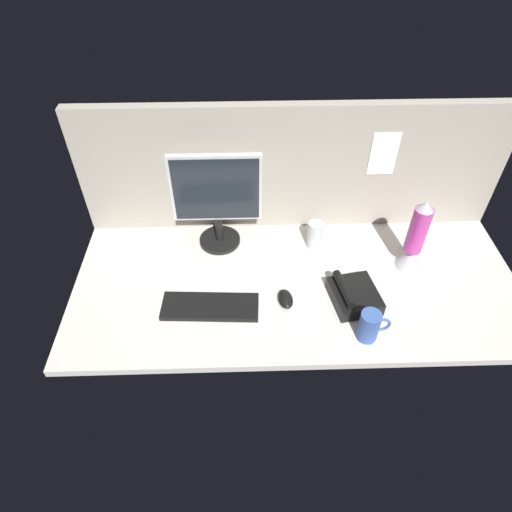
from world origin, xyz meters
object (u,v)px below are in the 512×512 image
monitor (217,198)px  mug_steel (315,235)px  lava_lamp (415,240)px  mug_ceramic_blue (370,326)px  keyboard (210,307)px  mouse (286,299)px  desk_phone (353,295)px

monitor → mug_steel: 45.20cm
monitor → lava_lamp: size_ratio=1.31×
monitor → mug_ceramic_blue: monitor is taller
monitor → keyboard: (-2.59, -38.92, -22.67)cm
mouse → mug_steel: bearing=58.4°
keyboard → lava_lamp: lava_lamp is taller
keyboard → mug_ceramic_blue: size_ratio=2.95×
mouse → lava_lamp: 57.33cm
mug_ceramic_blue → mug_steel: bearing=105.0°
mug_steel → desk_phone: mug_steel is taller
keyboard → mouse: bearing=7.7°
mug_ceramic_blue → lava_lamp: (24.59, 35.95, 7.67)cm
monitor → desk_phone: bearing=-34.9°
monitor → mug_steel: bearing=-5.9°
monitor → mug_steel: size_ratio=3.47×
lava_lamp → mouse: bearing=-160.5°
keyboard → desk_phone: bearing=5.2°
mouse → mug_ceramic_blue: bearing=-38.1°
keyboard → mug_ceramic_blue: (57.32, -14.86, 5.30)cm
mouse → mug_steel: size_ratio=0.76×
keyboard → lava_lamp: size_ratio=1.11×
keyboard → mug_steel: mug_steel is taller
lava_lamp → desk_phone: (-26.67, -18.90, -10.78)cm
keyboard → lava_lamp: 85.57cm
mug_steel → desk_phone: (11.15, -32.40, -3.09)cm
mouse → lava_lamp: size_ratio=0.29×
mug_steel → keyboard: bearing=-141.9°
monitor → lava_lamp: monitor is taller
mug_ceramic_blue → lava_lamp: lava_lamp is taller
mouse → lava_lamp: lava_lamp is taller
mug_ceramic_blue → mouse: bearing=148.5°
mouse → mug_steel: mug_steel is taller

